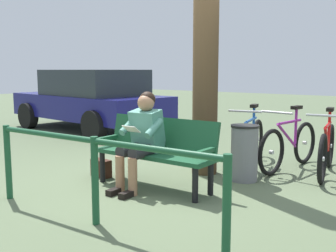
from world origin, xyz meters
The scene contains 11 objects.
ground_plane centered at (0.00, 0.00, 0.00)m, with size 40.00×40.00×0.00m, color #566647.
bench centered at (-0.03, 0.01, 0.51)m, with size 1.61×0.51×0.87m.
person_reading centered at (0.08, 0.18, 0.66)m, with size 0.50×0.77×1.20m.
handbag centered at (0.88, 0.11, 0.12)m, with size 0.30×0.14×0.24m, color #3F1E14.
tree_trunk centered at (-0.14, -0.93, 1.89)m, with size 0.35×0.35×3.78m, color #4C3823.
litter_bin centered at (-0.77, -0.91, 0.38)m, with size 0.37×0.37×0.75m.
bicycle_purple centered at (-1.56, -1.87, 0.36)m, with size 0.49×1.66×0.94m.
bicycle_green centered at (-1.02, -1.88, 0.36)m, with size 0.48×1.68×0.94m.
bicycle_red centered at (-0.46, -1.75, 0.36)m, with size 0.55×1.65×0.94m.
railing_fence centered at (-0.35, 1.35, 0.58)m, with size 2.82×0.19×0.85m.
parked_car centered at (4.29, -2.79, 0.77)m, with size 4.35×2.34×1.47m.
Camera 1 is at (-3.14, 3.87, 1.46)m, focal length 43.11 mm.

